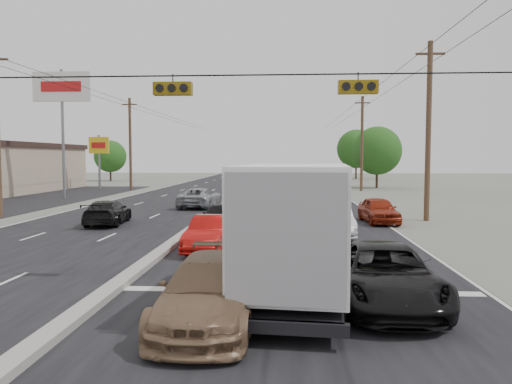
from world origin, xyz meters
TOP-DOWN VIEW (x-y plane):
  - ground at (0.00, 0.00)m, footprint 200.00×200.00m
  - road_surface at (0.00, 30.00)m, footprint 20.00×160.00m
  - center_median at (0.00, 30.00)m, footprint 0.50×160.00m
  - parking_lot at (-17.00, 25.00)m, footprint 10.00×42.00m
  - utility_pole_left_c at (-12.50, 40.00)m, footprint 1.60×0.30m
  - utility_pole_right_b at (12.50, 15.00)m, footprint 1.60×0.30m
  - utility_pole_right_c at (12.50, 40.00)m, footprint 1.60×0.30m
  - traffic_signals at (1.40, 0.00)m, footprint 25.00×0.30m
  - pole_sign_billboard at (-14.50, 28.00)m, footprint 5.00×0.25m
  - pole_sign_far at (-16.00, 40.00)m, footprint 2.20×0.25m
  - tree_left_far at (-22.00, 60.00)m, footprint 4.80×4.80m
  - tree_right_mid at (15.00, 45.00)m, footprint 5.60×5.60m
  - tree_right_far at (16.00, 70.00)m, footprint 6.40×6.40m
  - box_truck at (4.86, -1.34)m, footprint 2.91×6.89m
  - tan_sedan at (3.00, -3.16)m, footprint 2.07×4.92m
  - red_sedan at (1.75, 5.14)m, footprint 1.71×4.14m
  - black_suv at (7.00, -1.53)m, footprint 2.51×5.23m
  - queue_car_a at (1.40, 10.60)m, footprint 2.12×4.14m
  - queue_car_b at (6.70, 8.95)m, footprint 1.66×4.41m
  - queue_car_c at (4.61, 15.05)m, footprint 2.39×4.77m
  - queue_car_e at (9.60, 13.78)m, footprint 1.99×4.20m
  - oncoming_near at (-4.90, 12.18)m, footprint 2.28×4.63m
  - oncoming_far at (-1.57, 21.33)m, footprint 2.68×5.21m

SIDE VIEW (x-z plane):
  - ground at x=0.00m, z-range 0.00..0.00m
  - road_surface at x=0.00m, z-range -0.01..0.01m
  - parking_lot at x=-17.00m, z-range -0.01..0.01m
  - center_median at x=0.00m, z-range 0.00..0.20m
  - queue_car_c at x=4.61m, z-range 0.00..1.30m
  - oncoming_near at x=-4.90m, z-range 0.00..1.30m
  - red_sedan at x=1.75m, z-range 0.00..1.33m
  - queue_car_a at x=1.40m, z-range 0.00..1.35m
  - queue_car_e at x=9.60m, z-range 0.00..1.39m
  - oncoming_far at x=-1.57m, z-range 0.00..1.40m
  - tan_sedan at x=3.00m, z-range 0.00..1.42m
  - queue_car_b at x=6.70m, z-range 0.00..1.44m
  - black_suv at x=7.00m, z-range 0.00..1.44m
  - box_truck at x=4.86m, z-range 0.04..3.45m
  - tree_left_far at x=-22.00m, z-range 0.66..6.78m
  - tree_right_mid at x=15.00m, z-range 0.77..7.91m
  - pole_sign_far at x=-16.00m, z-range 1.41..7.41m
  - tree_right_far at x=16.00m, z-range 0.88..9.04m
  - utility_pole_left_c at x=-12.50m, z-range 0.11..10.11m
  - utility_pole_right_b at x=12.50m, z-range 0.11..10.11m
  - utility_pole_right_c at x=12.50m, z-range 0.11..10.11m
  - traffic_signals at x=1.40m, z-range 5.22..5.77m
  - pole_sign_billboard at x=-14.50m, z-range 3.37..14.37m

